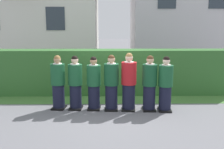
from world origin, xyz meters
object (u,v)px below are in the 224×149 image
at_px(student_front_row_3, 111,84).
at_px(student_front_row_1, 75,84).
at_px(student_front_row_2, 94,85).
at_px(student_in_red_blazer, 129,83).
at_px(student_front_row_5, 149,84).
at_px(student_front_row_6, 165,85).
at_px(student_front_row_0, 58,84).

bearing_deg(student_front_row_3, student_front_row_1, 174.80).
distance_m(student_front_row_2, student_in_red_blazer, 1.02).
xyz_separation_m(student_front_row_1, student_front_row_2, (0.54, -0.05, -0.01)).
bearing_deg(student_front_row_5, student_in_red_blazer, 176.39).
bearing_deg(student_front_row_6, student_front_row_3, 175.57).
height_order(student_front_row_0, student_front_row_1, student_front_row_0).
bearing_deg(student_front_row_0, student_in_red_blazer, -4.00).
relative_size(student_front_row_0, student_front_row_5, 0.99).
relative_size(student_front_row_0, student_in_red_blazer, 0.95).
xyz_separation_m(student_front_row_2, student_front_row_3, (0.51, -0.05, 0.03)).
distance_m(student_front_row_3, student_front_row_5, 1.10).
relative_size(student_front_row_0, student_front_row_1, 1.01).
xyz_separation_m(student_front_row_1, student_front_row_5, (2.15, -0.16, 0.01)).
relative_size(student_front_row_1, student_in_red_blazer, 0.95).
distance_m(student_front_row_1, student_front_row_2, 0.54).
bearing_deg(student_in_red_blazer, student_front_row_1, 175.51).
distance_m(student_front_row_3, student_front_row_6, 1.55).
xyz_separation_m(student_front_row_5, student_front_row_6, (0.45, -0.06, -0.01)).
distance_m(student_front_row_0, student_front_row_1, 0.51).
xyz_separation_m(student_front_row_0, student_front_row_5, (2.66, -0.18, 0.01)).
distance_m(student_front_row_0, student_front_row_6, 3.12).
bearing_deg(student_front_row_5, student_front_row_0, 176.08).
distance_m(student_front_row_0, student_in_red_blazer, 2.07).
bearing_deg(student_front_row_1, student_front_row_3, -5.20).
height_order(student_in_red_blazer, student_front_row_6, student_in_red_blazer).
bearing_deg(student_front_row_5, student_front_row_3, 176.67).
bearing_deg(student_front_row_1, student_front_row_6, -4.75).
bearing_deg(student_front_row_0, student_front_row_1, -2.50).
height_order(student_front_row_2, student_in_red_blazer, student_in_red_blazer).
height_order(student_in_red_blazer, student_front_row_5, student_in_red_blazer).
height_order(student_front_row_1, student_front_row_5, student_front_row_5).
distance_m(student_front_row_1, student_front_row_6, 2.61).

